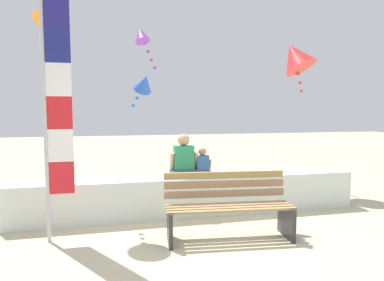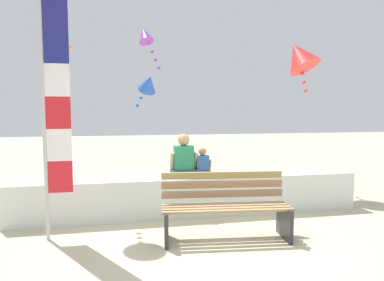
{
  "view_description": "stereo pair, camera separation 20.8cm",
  "coord_description": "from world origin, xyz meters",
  "px_view_note": "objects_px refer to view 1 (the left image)",
  "views": [
    {
      "loc": [
        -1.29,
        -4.24,
        1.75
      ],
      "look_at": [
        0.02,
        1.3,
        1.25
      ],
      "focal_mm": 31.87,
      "sensor_mm": 36.0,
      "label": 1
    },
    {
      "loc": [
        -1.09,
        -4.29,
        1.75
      ],
      "look_at": [
        0.02,
        1.3,
        1.25
      ],
      "focal_mm": 31.87,
      "sensor_mm": 36.0,
      "label": 2
    }
  ],
  "objects_px": {
    "park_bench": "(228,207)",
    "kite_blue": "(144,83)",
    "person_child": "(202,164)",
    "kite_purple": "(141,35)",
    "person_adult": "(184,160)",
    "kite_orange": "(50,15)",
    "flag_banner": "(54,106)",
    "kite_red": "(295,56)"
  },
  "relations": [
    {
      "from": "kite_red",
      "to": "kite_purple",
      "type": "bearing_deg",
      "value": 155.74
    },
    {
      "from": "kite_red",
      "to": "person_adult",
      "type": "bearing_deg",
      "value": -157.36
    },
    {
      "from": "park_bench",
      "to": "person_child",
      "type": "height_order",
      "value": "person_child"
    },
    {
      "from": "kite_red",
      "to": "kite_blue",
      "type": "bearing_deg",
      "value": 151.41
    },
    {
      "from": "park_bench",
      "to": "kite_blue",
      "type": "bearing_deg",
      "value": 100.55
    },
    {
      "from": "park_bench",
      "to": "person_adult",
      "type": "height_order",
      "value": "person_adult"
    },
    {
      "from": "flag_banner",
      "to": "kite_purple",
      "type": "bearing_deg",
      "value": 66.78
    },
    {
      "from": "person_child",
      "to": "kite_red",
      "type": "xyz_separation_m",
      "value": [
        2.35,
        1.12,
        2.07
      ]
    },
    {
      "from": "person_adult",
      "to": "flag_banner",
      "type": "bearing_deg",
      "value": -156.51
    },
    {
      "from": "park_bench",
      "to": "person_child",
      "type": "xyz_separation_m",
      "value": [
        -0.04,
        1.22,
        0.41
      ]
    },
    {
      "from": "park_bench",
      "to": "kite_purple",
      "type": "bearing_deg",
      "value": 102.39
    },
    {
      "from": "person_adult",
      "to": "kite_purple",
      "type": "distance_m",
      "value": 3.63
    },
    {
      "from": "person_adult",
      "to": "kite_blue",
      "type": "bearing_deg",
      "value": 97.79
    },
    {
      "from": "park_bench",
      "to": "kite_orange",
      "type": "bearing_deg",
      "value": 125.93
    },
    {
      "from": "park_bench",
      "to": "kite_purple",
      "type": "distance_m",
      "value": 4.91
    },
    {
      "from": "person_child",
      "to": "kite_orange",
      "type": "height_order",
      "value": "kite_orange"
    },
    {
      "from": "flag_banner",
      "to": "kite_blue",
      "type": "xyz_separation_m",
      "value": [
        1.52,
        3.61,
        0.59
      ]
    },
    {
      "from": "person_adult",
      "to": "kite_red",
      "type": "height_order",
      "value": "kite_red"
    },
    {
      "from": "park_bench",
      "to": "person_adult",
      "type": "xyz_separation_m",
      "value": [
        -0.37,
        1.22,
        0.5
      ]
    },
    {
      "from": "flag_banner",
      "to": "kite_blue",
      "type": "bearing_deg",
      "value": 67.19
    },
    {
      "from": "park_bench",
      "to": "flag_banner",
      "type": "xyz_separation_m",
      "value": [
        -2.27,
        0.4,
        1.39
      ]
    },
    {
      "from": "person_child",
      "to": "kite_purple",
      "type": "distance_m",
      "value": 3.75
    },
    {
      "from": "person_adult",
      "to": "kite_red",
      "type": "relative_size",
      "value": 0.6
    },
    {
      "from": "person_child",
      "to": "kite_blue",
      "type": "relative_size",
      "value": 0.54
    },
    {
      "from": "person_adult",
      "to": "kite_orange",
      "type": "bearing_deg",
      "value": 132.64
    },
    {
      "from": "park_bench",
      "to": "flag_banner",
      "type": "relative_size",
      "value": 0.55
    },
    {
      "from": "kite_blue",
      "to": "kite_orange",
      "type": "xyz_separation_m",
      "value": [
        -2.06,
        -0.13,
        1.45
      ]
    },
    {
      "from": "person_adult",
      "to": "kite_blue",
      "type": "height_order",
      "value": "kite_blue"
    },
    {
      "from": "flag_banner",
      "to": "kite_blue",
      "type": "height_order",
      "value": "flag_banner"
    },
    {
      "from": "person_child",
      "to": "flag_banner",
      "type": "relative_size",
      "value": 0.15
    },
    {
      "from": "kite_purple",
      "to": "kite_orange",
      "type": "height_order",
      "value": "kite_orange"
    },
    {
      "from": "kite_blue",
      "to": "kite_red",
      "type": "xyz_separation_m",
      "value": [
        3.06,
        -1.67,
        0.5
      ]
    },
    {
      "from": "kite_purple",
      "to": "person_child",
      "type": "bearing_deg",
      "value": -72.78
    },
    {
      "from": "kite_orange",
      "to": "park_bench",
      "type": "bearing_deg",
      "value": -54.07
    },
    {
      "from": "park_bench",
      "to": "kite_red",
      "type": "height_order",
      "value": "kite_red"
    },
    {
      "from": "person_child",
      "to": "kite_purple",
      "type": "xyz_separation_m",
      "value": [
        -0.78,
        2.53,
        2.65
      ]
    },
    {
      "from": "person_adult",
      "to": "kite_orange",
      "type": "distance_m",
      "value": 4.65
    },
    {
      "from": "flag_banner",
      "to": "kite_red",
      "type": "relative_size",
      "value": 2.73
    },
    {
      "from": "flag_banner",
      "to": "kite_orange",
      "type": "relative_size",
      "value": 2.89
    },
    {
      "from": "person_adult",
      "to": "kite_purple",
      "type": "xyz_separation_m",
      "value": [
        -0.46,
        2.53,
        2.55
      ]
    },
    {
      "from": "park_bench",
      "to": "kite_blue",
      "type": "relative_size",
      "value": 2.05
    },
    {
      "from": "person_adult",
      "to": "kite_purple",
      "type": "height_order",
      "value": "kite_purple"
    }
  ]
}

